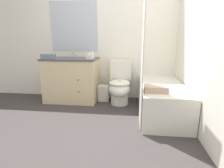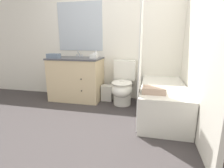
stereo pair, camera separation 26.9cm
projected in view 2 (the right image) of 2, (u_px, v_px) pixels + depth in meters
The scene contains 13 objects.
ground_plane at pixel (90, 136), 2.16m from camera, with size 14.00×14.00×0.00m, color #383333.
wall_back at pixel (116, 35), 3.38m from camera, with size 8.00×0.06×2.50m.
wall_right at pixel (196, 33), 2.34m from camera, with size 0.05×2.58×2.50m.
vanity_cabinet at pixel (77, 78), 3.44m from camera, with size 1.00×0.61×0.83m.
sink_faucet at pixel (79, 55), 3.51m from camera, with size 0.14×0.12×0.12m.
toilet at pixel (123, 86), 3.19m from camera, with size 0.41×0.68×0.79m.
bathtub at pixel (163, 100), 2.72m from camera, with size 0.66×1.46×0.48m.
shower_curtain at pixel (140, 54), 2.20m from camera, with size 0.01×0.39×1.95m.
wastebasket at pixel (107, 93), 3.42m from camera, with size 0.21×0.18×0.30m.
tissue_box at pixel (94, 56), 3.21m from camera, with size 0.12×0.14×0.10m.
soap_dispenser at pixel (96, 55), 3.20m from camera, with size 0.05×0.05×0.15m.
hand_towel_folded at pixel (54, 56), 3.21m from camera, with size 0.23×0.13×0.08m.
bath_towel_folded at pixel (154, 90), 2.26m from camera, with size 0.30×0.21×0.08m.
Camera 2 is at (0.69, -1.83, 1.15)m, focal length 28.00 mm.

